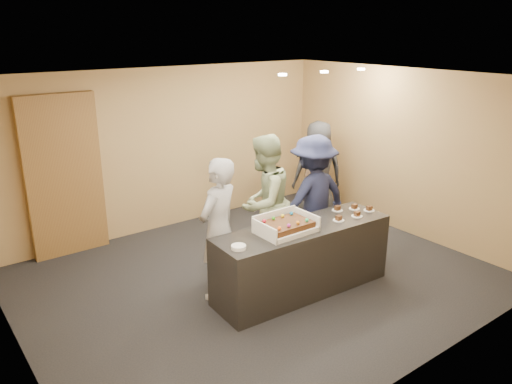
# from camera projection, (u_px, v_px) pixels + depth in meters

# --- Properties ---
(room) EXTENTS (6.04, 6.00, 2.70)m
(room) POSITION_uv_depth(u_px,v_px,m) (258.00, 185.00, 6.46)
(room) COLOR black
(room) RESTS_ON ground
(serving_counter) EXTENTS (2.43, 0.82, 0.90)m
(serving_counter) POSITION_uv_depth(u_px,v_px,m) (302.00, 259.00, 6.43)
(serving_counter) COLOR black
(serving_counter) RESTS_ON floor
(storage_cabinet) EXTENTS (1.10, 0.15, 2.41)m
(storage_cabinet) POSITION_uv_depth(u_px,v_px,m) (64.00, 176.00, 7.33)
(storage_cabinet) COLOR brown
(storage_cabinet) RESTS_ON floor
(cake_box) EXTENTS (0.70, 0.49, 0.21)m
(cake_box) POSITION_uv_depth(u_px,v_px,m) (285.00, 228.00, 6.13)
(cake_box) COLOR white
(cake_box) RESTS_ON serving_counter
(sheet_cake) EXTENTS (0.60, 0.41, 0.12)m
(sheet_cake) POSITION_uv_depth(u_px,v_px,m) (286.00, 225.00, 6.09)
(sheet_cake) COLOR #331D0B
(sheet_cake) RESTS_ON cake_box
(plate_stack) EXTENTS (0.17, 0.17, 0.04)m
(plate_stack) POSITION_uv_depth(u_px,v_px,m) (239.00, 247.00, 5.65)
(plate_stack) COLOR white
(plate_stack) RESTS_ON serving_counter
(slice_a) EXTENTS (0.15, 0.15, 0.07)m
(slice_a) POSITION_uv_depth(u_px,v_px,m) (339.00, 219.00, 6.48)
(slice_a) COLOR white
(slice_a) RESTS_ON serving_counter
(slice_b) EXTENTS (0.15, 0.15, 0.07)m
(slice_b) POSITION_uv_depth(u_px,v_px,m) (337.00, 209.00, 6.83)
(slice_b) COLOR white
(slice_b) RESTS_ON serving_counter
(slice_c) EXTENTS (0.15, 0.15, 0.07)m
(slice_c) POSITION_uv_depth(u_px,v_px,m) (357.00, 215.00, 6.62)
(slice_c) COLOR white
(slice_c) RESTS_ON serving_counter
(slice_d) EXTENTS (0.15, 0.15, 0.07)m
(slice_d) POSITION_uv_depth(u_px,v_px,m) (354.00, 207.00, 6.89)
(slice_d) COLOR white
(slice_d) RESTS_ON serving_counter
(slice_e) EXTENTS (0.15, 0.15, 0.07)m
(slice_e) POSITION_uv_depth(u_px,v_px,m) (369.00, 209.00, 6.83)
(slice_e) COLOR white
(slice_e) RESTS_ON serving_counter
(person_server_grey) EXTENTS (0.78, 0.66, 1.82)m
(person_server_grey) POSITION_uv_depth(u_px,v_px,m) (219.00, 229.00, 6.17)
(person_server_grey) COLOR #949498
(person_server_grey) RESTS_ON floor
(person_sage_man) EXTENTS (1.14, 1.02, 1.93)m
(person_sage_man) POSITION_uv_depth(u_px,v_px,m) (264.00, 203.00, 6.95)
(person_sage_man) COLOR #9DAC81
(person_sage_man) RESTS_ON floor
(person_navy_man) EXTENTS (1.22, 0.73, 1.86)m
(person_navy_man) POSITION_uv_depth(u_px,v_px,m) (313.00, 198.00, 7.26)
(person_navy_man) COLOR #1D2242
(person_navy_man) RESTS_ON floor
(person_brown_extra) EXTENTS (0.97, 0.79, 1.54)m
(person_brown_extra) POSITION_uv_depth(u_px,v_px,m) (312.00, 189.00, 8.19)
(person_brown_extra) COLOR brown
(person_brown_extra) RESTS_ON floor
(person_dark_suit) EXTENTS (1.04, 0.92, 1.78)m
(person_dark_suit) POSITION_uv_depth(u_px,v_px,m) (318.00, 171.00, 8.74)
(person_dark_suit) COLOR #26272B
(person_dark_suit) RESTS_ON floor
(ceiling_spotlights) EXTENTS (1.72, 0.12, 0.03)m
(ceiling_spotlights) POSITION_uv_depth(u_px,v_px,m) (324.00, 72.00, 7.33)
(ceiling_spotlights) COLOR #FFEAC6
(ceiling_spotlights) RESTS_ON ceiling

